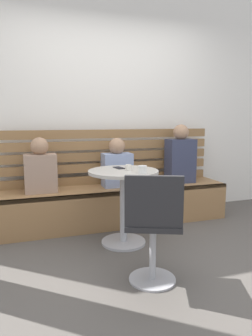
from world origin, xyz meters
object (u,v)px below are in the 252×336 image
(cup_espresso_small, at_px, (129,167))
(phone_on_table, at_px, (119,168))
(white_chair, at_px, (153,225))
(person_adult, at_px, (180,157))
(person_child_left, at_px, (40,168))
(person_child_middle, at_px, (117,165))
(cafe_table, at_px, (123,193))
(cup_ceramic_white, at_px, (142,169))
(booth_bench, at_px, (116,205))

(cup_espresso_small, bearing_deg, phone_on_table, 108.84)
(white_chair, distance_m, person_adult, 1.76)
(person_child_left, distance_m, person_child_middle, 0.87)
(cafe_table, bearing_deg, person_child_left, 140.36)
(person_child_left, bearing_deg, cup_espresso_small, -38.77)
(white_chair, relative_size, phone_on_table, 6.07)
(white_chair, relative_size, person_child_middle, 1.48)
(cafe_table, xyz_separation_m, cup_espresso_small, (0.05, -0.02, 0.25))
(cafe_table, height_order, person_adult, person_adult)
(cup_ceramic_white, distance_m, phone_on_table, 0.37)
(white_chair, bearing_deg, booth_bench, 84.96)
(cafe_table, distance_m, person_adult, 1.16)
(white_chair, height_order, cup_espresso_small, white_chair)
(white_chair, height_order, phone_on_table, white_chair)
(white_chair, relative_size, cup_ceramic_white, 10.63)
(cafe_table, xyz_separation_m, phone_on_table, (-0.00, 0.13, 0.23))
(white_chair, bearing_deg, cafe_table, 87.78)
(person_child_middle, bearing_deg, booth_bench, -131.33)
(cup_espresso_small, height_order, phone_on_table, cup_espresso_small)
(white_chair, distance_m, person_child_left, 1.61)
(booth_bench, relative_size, cup_ceramic_white, 33.75)
(person_adult, xyz_separation_m, person_child_left, (-1.69, -0.00, -0.06))
(booth_bench, xyz_separation_m, phone_on_table, (-0.10, -0.47, 0.52))
(cafe_table, height_order, cup_espresso_small, cup_espresso_small)
(cup_ceramic_white, bearing_deg, white_chair, -103.61)
(booth_bench, relative_size, person_adult, 3.73)
(white_chair, bearing_deg, cup_espresso_small, 84.36)
(booth_bench, relative_size, white_chair, 3.18)
(cafe_table, bearing_deg, booth_bench, 81.19)
(person_adult, xyz_separation_m, phone_on_table, (-0.95, -0.49, -0.02))
(booth_bench, height_order, white_chair, white_chair)
(person_child_left, height_order, person_child_middle, person_child_left)
(white_chair, height_order, person_adult, person_adult)
(booth_bench, distance_m, white_chair, 1.43)
(cafe_table, xyz_separation_m, cup_ceramic_white, (0.11, -0.22, 0.26))
(person_adult, bearing_deg, cup_ceramic_white, -134.95)
(booth_bench, xyz_separation_m, cup_espresso_small, (-0.05, -0.62, 0.55))
(booth_bench, distance_m, cup_espresso_small, 0.83)
(cafe_table, relative_size, person_adult, 1.02)
(person_child_left, height_order, cup_ceramic_white, person_child_left)
(cafe_table, relative_size, cup_ceramic_white, 9.25)
(booth_bench, relative_size, person_child_left, 4.53)
(cafe_table, xyz_separation_m, person_child_middle, (0.12, 0.63, 0.17))
(white_chair, xyz_separation_m, person_adult, (0.98, 1.43, 0.30))
(person_child_left, bearing_deg, phone_on_table, -33.25)
(booth_bench, relative_size, cup_espresso_small, 48.21)
(person_child_middle, relative_size, cup_ceramic_white, 7.17)
(white_chair, xyz_separation_m, cup_ceramic_white, (0.14, 0.59, 0.31))
(cup_espresso_small, distance_m, phone_on_table, 0.16)
(white_chair, xyz_separation_m, person_child_left, (-0.71, 1.43, 0.24))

